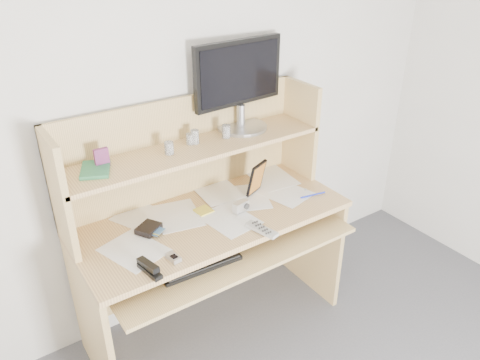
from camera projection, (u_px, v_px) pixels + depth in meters
back_wall at (178, 105)px, 2.39m from camera, size 3.60×0.04×2.50m
desk at (205, 218)px, 2.48m from camera, size 1.40×0.70×1.30m
paper_clutter at (213, 215)px, 2.39m from camera, size 1.32×0.54×0.01m
keyboard at (199, 263)px, 2.19m from camera, size 0.40×0.16×0.03m
tv_remote at (262, 230)px, 2.25m from camera, size 0.09×0.18×0.02m
flip_phone at (173, 257)px, 2.06m from camera, size 0.05×0.08×0.02m
stapler at (149, 268)px, 1.98m from camera, size 0.06×0.15×0.04m
wallet at (149, 228)px, 2.25m from camera, size 0.14×0.13×0.03m
sticky_note_pad at (204, 211)px, 2.42m from camera, size 0.09×0.09×0.01m
digital_camera at (241, 206)px, 2.41m from camera, size 0.09×0.05×0.05m
game_case at (256, 178)px, 2.54m from camera, size 0.13×0.07×0.19m
blue_pen at (313, 195)px, 2.56m from camera, size 0.15×0.04×0.01m
card_box at (102, 158)px, 2.12m from camera, size 0.07×0.02×0.09m
shelf_book at (95, 169)px, 2.10m from camera, size 0.18×0.21×0.02m
chip_stack_a at (169, 148)px, 2.26m from camera, size 0.05×0.05×0.06m
chip_stack_b at (226, 131)px, 2.43m from camera, size 0.05×0.05×0.07m
chip_stack_c at (190, 139)px, 2.36m from camera, size 0.04×0.04×0.05m
chip_stack_d at (195, 137)px, 2.36m from camera, size 0.05×0.05×0.07m
monitor at (239, 82)px, 2.46m from camera, size 0.55×0.27×0.47m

